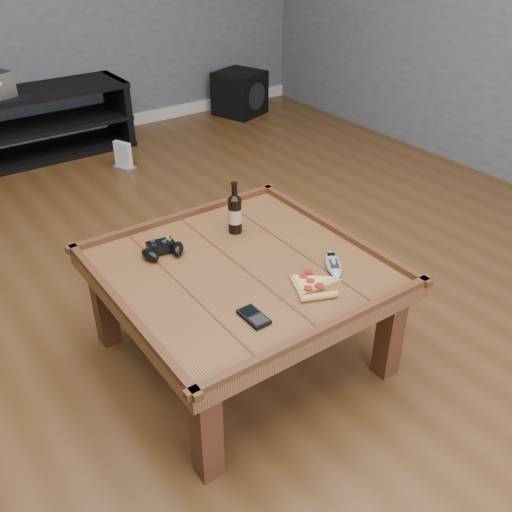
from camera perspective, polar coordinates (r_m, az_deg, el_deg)
ground at (r=2.47m, az=-1.39°, el=-9.86°), size 6.00×6.00×0.00m
baseboard at (r=4.91m, az=-21.71°, el=10.64°), size 5.00×0.02×0.10m
coffee_table at (r=2.23m, az=-1.51°, el=-2.33°), size 1.03×1.03×0.48m
media_console at (r=4.62m, az=-21.34°, el=12.10°), size 1.40×0.45×0.50m
beer_bottle at (r=2.39m, az=-2.13°, el=4.38°), size 0.06×0.06×0.23m
game_controller at (r=2.29m, az=-9.31°, el=0.66°), size 0.19×0.14×0.05m
pizza_slice at (r=2.09m, az=5.57°, el=-2.91°), size 0.23×0.29×0.03m
smartphone at (r=1.93m, az=-0.22°, el=-6.10°), size 0.07×0.12×0.02m
remote_control at (r=2.20m, az=7.73°, el=-0.80°), size 0.15×0.19×0.03m
subwoofer at (r=5.33m, az=-1.63°, el=15.97°), size 0.48×0.48×0.38m
game_console at (r=4.28m, az=-13.13°, el=9.68°), size 0.14×0.18×0.19m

